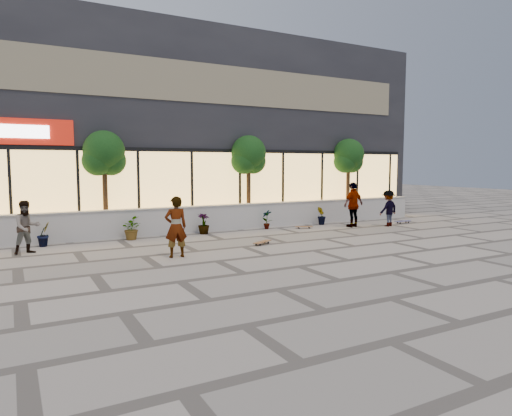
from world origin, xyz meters
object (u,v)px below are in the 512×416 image
tree_midwest (104,156)px  skateboard_right_near (304,227)px  skateboard_center (262,242)px  skateboard_right_far (403,221)px  skater_right_far (388,208)px  skater_center (176,227)px  skater_right_near (353,205)px  skater_left (27,227)px  tree_east (348,158)px  tree_mideast (249,157)px

tree_midwest → skateboard_right_near: (7.64, -1.86, -2.91)m
skateboard_center → skateboard_right_far: 8.56m
skater_right_far → skateboard_right_near: size_ratio=2.07×
skater_center → skateboard_right_near: (6.60, 3.14, -0.81)m
skater_right_far → skateboard_right_far: (1.36, 0.43, -0.69)m
skater_right_near → skater_center: bearing=6.0°
skater_center → skateboard_right_near: 7.36m
tree_midwest → skateboard_right_far: bearing=-11.5°
skater_left → skateboard_center: bearing=-34.0°
skater_left → skateboard_center: size_ratio=1.89×
skater_center → skater_right_near: bearing=-159.7°
tree_east → skater_center: (-10.46, -4.99, -2.10)m
tree_east → skater_right_far: (-0.24, -2.99, -2.21)m
tree_mideast → skater_right_far: bearing=-29.6°
skater_right_far → skateboard_right_near: (-3.62, 1.13, -0.71)m
tree_mideast → tree_east: same height
tree_mideast → skateboard_right_near: tree_mideast is taller
skater_center → skateboard_right_far: size_ratio=2.08×
skater_center → tree_midwest: bearing=-74.1°
skateboard_right_near → skateboard_right_far: 5.02m
skater_left → skateboard_right_far: bearing=-18.9°
skater_right_far → skateboard_right_far: 1.58m
skater_left → skater_right_far: size_ratio=1.03×
skater_right_near → skateboard_center: bearing=8.6°
tree_midwest → skater_right_near: tree_midwest is taller
skater_right_far → tree_mideast: bearing=-37.8°
tree_east → skateboard_right_near: (-3.86, -1.86, -2.91)m
skater_center → skateboard_right_near: size_ratio=2.35×
skater_center → skater_left: bearing=-30.9°
skater_center → skater_left: skater_center is taller
tree_mideast → skateboard_right_far: tree_mideast is taller
skater_right_near → skateboard_right_far: bearing=168.2°
tree_east → skater_right_far: 3.72m
skater_right_far → skateboard_right_far: size_ratio=1.83×
skater_center → skateboard_center: (3.21, 0.65, -0.80)m
skater_center → skateboard_center: skater_center is taller
tree_midwest → skateboard_center: (4.25, -4.35, -2.90)m
tree_mideast → skateboard_center: (-1.75, -4.35, -2.90)m
tree_mideast → skater_right_far: tree_mideast is taller
skater_right_far → skateboard_right_far: bearing=-170.7°
skateboard_right_far → tree_east: bearing=113.7°
skater_right_near → skater_left: bearing=-10.7°
skater_center → tree_east: bearing=-150.3°
skateboard_right_far → skater_right_far: bearing=-162.3°
skater_center → skater_right_near: (8.71, 2.52, 0.07)m
tree_midwest → tree_east: same height
skater_right_near → skater_right_far: 1.61m
skater_left → tree_east: bearing=-8.7°
tree_midwest → skater_left: size_ratio=2.45×
tree_mideast → tree_east: 5.50m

